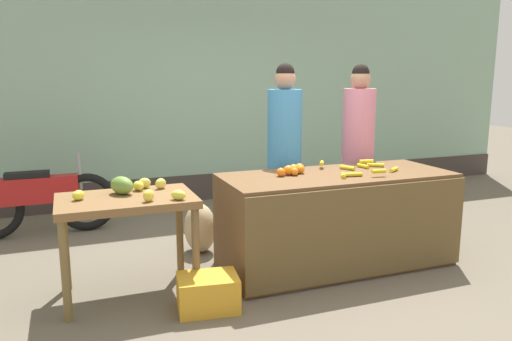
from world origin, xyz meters
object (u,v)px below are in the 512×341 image
(vendor_woman_blue_shirt, at_px, (284,156))
(produce_crate, at_px, (208,293))
(vendor_woman_pink_shirt, at_px, (358,150))
(produce_sack, at_px, (200,228))
(parked_motorcycle, at_px, (39,199))

(vendor_woman_blue_shirt, relative_size, produce_crate, 4.15)
(vendor_woman_pink_shirt, bearing_deg, produce_sack, 178.85)
(vendor_woman_pink_shirt, xyz_separation_m, produce_sack, (-1.74, 0.03, -0.68))
(parked_motorcycle, bearing_deg, vendor_woman_pink_shirt, -19.76)
(vendor_woman_blue_shirt, bearing_deg, produce_crate, -134.65)
(vendor_woman_blue_shirt, height_order, produce_crate, vendor_woman_blue_shirt)
(vendor_woman_pink_shirt, relative_size, produce_crate, 4.15)
(parked_motorcycle, bearing_deg, produce_crate, -62.52)
(vendor_woman_blue_shirt, height_order, parked_motorcycle, vendor_woman_blue_shirt)
(vendor_woman_blue_shirt, bearing_deg, vendor_woman_pink_shirt, 3.27)
(parked_motorcycle, xyz_separation_m, produce_crate, (1.22, -2.34, -0.27))
(produce_sack, bearing_deg, produce_crate, -102.09)
(parked_motorcycle, bearing_deg, vendor_woman_blue_shirt, -27.32)
(vendor_woman_blue_shirt, height_order, vendor_woman_pink_shirt, vendor_woman_blue_shirt)
(parked_motorcycle, distance_m, produce_sack, 1.86)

